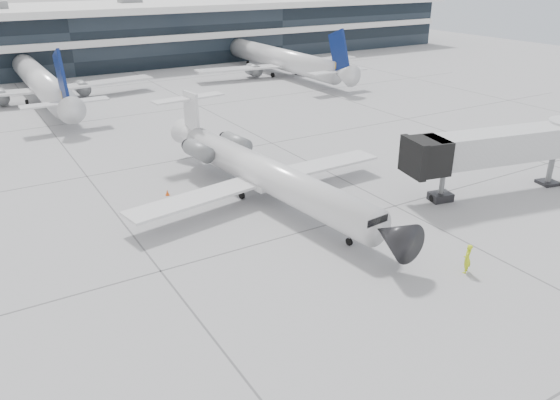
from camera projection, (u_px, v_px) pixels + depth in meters
ground at (292, 235)px, 39.90m from camera, size 220.00×220.00×0.00m
terminal at (59, 41)px, 102.36m from camera, size 170.00×22.00×10.00m
bg_jet_center at (44, 100)px, 79.33m from camera, size 32.00×40.00×9.60m
bg_jet_right at (279, 74)px, 98.30m from camera, size 32.00×40.00×9.60m
regional_jet at (264, 172)px, 45.09m from camera, size 24.13×30.13×6.95m
jet_bridge at (511, 145)px, 45.98m from camera, size 17.70×6.74×5.71m
ramp_worker at (467, 259)px, 34.66m from camera, size 0.86×0.78×1.97m
traffic_cone at (167, 193)px, 46.64m from camera, size 0.35×0.35×0.51m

